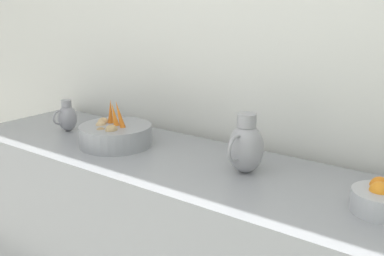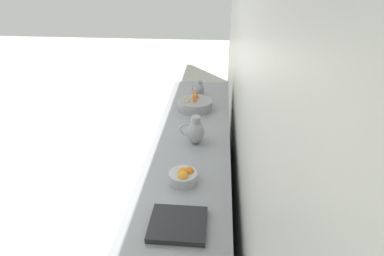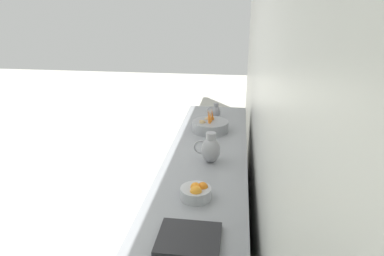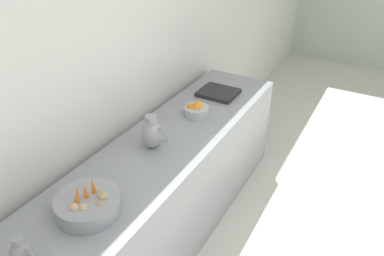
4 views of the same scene
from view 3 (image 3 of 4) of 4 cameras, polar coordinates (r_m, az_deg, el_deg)
name	(u,v)px [view 3 (image 3 of 4)]	position (r m, az deg, el deg)	size (l,w,h in m)	color
ground_plane	(51,235)	(3.76, -22.34, -16.10)	(16.23, 16.23, 0.00)	beige
tile_wall_left	(272,112)	(2.14, 13.17, 2.54)	(0.10, 9.20, 3.00)	silver
prep_counter	(205,208)	(3.05, 2.13, -13.13)	(0.68, 3.09, 0.91)	gray
vegetable_colander	(210,126)	(3.43, 3.04, 0.36)	(0.36, 0.36, 0.24)	gray
orange_bowl	(196,192)	(2.29, 0.73, -10.59)	(0.20, 0.20, 0.11)	#ADAFB5
metal_pitcher_tall	(210,149)	(2.75, 3.08, -3.50)	(0.21, 0.15, 0.25)	#939399
metal_pitcher_short	(216,112)	(3.81, 3.95, 2.73)	(0.15, 0.10, 0.18)	gray
counter_sink_basin	(189,239)	(1.94, -0.51, -17.99)	(0.34, 0.30, 0.04)	#232326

